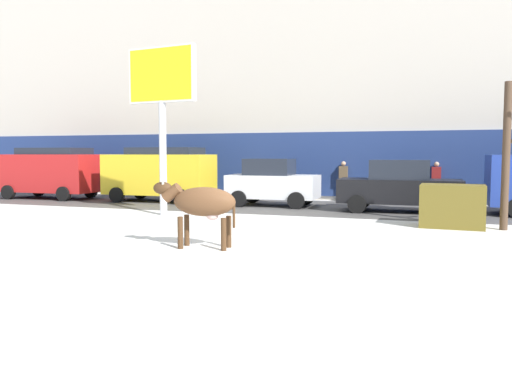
{
  "coord_description": "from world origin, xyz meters",
  "views": [
    {
      "loc": [
        3.68,
        -10.47,
        2.07
      ],
      "look_at": [
        -0.49,
        1.53,
        1.1
      ],
      "focal_mm": 35.65,
      "sensor_mm": 36.0,
      "label": 1
    }
  ],
  "objects_px": {
    "billboard": "(162,85)",
    "pedestrian_near_billboard": "(343,181)",
    "bare_tree_left_lot": "(508,153)",
    "cow_brown": "(201,203)",
    "car_yellow_van": "(160,173)",
    "car_white_hatchback": "(272,182)",
    "pedestrian_by_cars": "(254,179)",
    "car_black_sedan": "(399,186)",
    "pedestrian_far_left": "(436,183)",
    "dumpster": "(452,206)",
    "car_red_van": "(50,171)"
  },
  "relations": [
    {
      "from": "billboard",
      "to": "pedestrian_near_billboard",
      "type": "xyz_separation_m",
      "value": [
        4.88,
        6.87,
        -3.43
      ]
    },
    {
      "from": "pedestrian_near_billboard",
      "to": "bare_tree_left_lot",
      "type": "bearing_deg",
      "value": -50.71
    },
    {
      "from": "cow_brown",
      "to": "car_yellow_van",
      "type": "xyz_separation_m",
      "value": [
        -6.32,
        9.2,
        0.25
      ]
    },
    {
      "from": "bare_tree_left_lot",
      "to": "car_white_hatchback",
      "type": "bearing_deg",
      "value": 153.31
    },
    {
      "from": "pedestrian_near_billboard",
      "to": "pedestrian_by_cars",
      "type": "distance_m",
      "value": 4.09
    },
    {
      "from": "car_white_hatchback",
      "to": "car_black_sedan",
      "type": "bearing_deg",
      "value": -5.75
    },
    {
      "from": "billboard",
      "to": "pedestrian_near_billboard",
      "type": "relative_size",
      "value": 3.21
    },
    {
      "from": "cow_brown",
      "to": "pedestrian_near_billboard",
      "type": "bearing_deg",
      "value": 84.58
    },
    {
      "from": "car_white_hatchback",
      "to": "car_black_sedan",
      "type": "relative_size",
      "value": 0.83
    },
    {
      "from": "cow_brown",
      "to": "car_yellow_van",
      "type": "relative_size",
      "value": 0.41
    },
    {
      "from": "pedestrian_by_cars",
      "to": "bare_tree_left_lot",
      "type": "distance_m",
      "value": 11.79
    },
    {
      "from": "pedestrian_far_left",
      "to": "bare_tree_left_lot",
      "type": "bearing_deg",
      "value": -75.48
    },
    {
      "from": "car_yellow_van",
      "to": "pedestrian_far_left",
      "type": "bearing_deg",
      "value": 13.23
    },
    {
      "from": "billboard",
      "to": "car_yellow_van",
      "type": "xyz_separation_m",
      "value": [
        -2.56,
        4.24,
        -3.07
      ]
    },
    {
      "from": "pedestrian_by_cars",
      "to": "bare_tree_left_lot",
      "type": "height_order",
      "value": "bare_tree_left_lot"
    },
    {
      "from": "dumpster",
      "to": "pedestrian_far_left",
      "type": "bearing_deg",
      "value": 93.39
    },
    {
      "from": "car_black_sedan",
      "to": "billboard",
      "type": "bearing_deg",
      "value": -154.15
    },
    {
      "from": "pedestrian_by_cars",
      "to": "pedestrian_near_billboard",
      "type": "bearing_deg",
      "value": 0.0
    },
    {
      "from": "car_red_van",
      "to": "car_white_hatchback",
      "type": "distance_m",
      "value": 10.6
    },
    {
      "from": "car_black_sedan",
      "to": "dumpster",
      "type": "distance_m",
      "value": 3.8
    },
    {
      "from": "billboard",
      "to": "car_black_sedan",
      "type": "xyz_separation_m",
      "value": [
        7.4,
        3.59,
        -3.41
      ]
    },
    {
      "from": "bare_tree_left_lot",
      "to": "car_black_sedan",
      "type": "bearing_deg",
      "value": 130.86
    },
    {
      "from": "car_black_sedan",
      "to": "pedestrian_near_billboard",
      "type": "relative_size",
      "value": 2.45
    },
    {
      "from": "car_red_van",
      "to": "dumpster",
      "type": "xyz_separation_m",
      "value": [
        17.09,
        -3.7,
        -0.64
      ]
    },
    {
      "from": "car_yellow_van",
      "to": "dumpster",
      "type": "xyz_separation_m",
      "value": [
        11.6,
        -4.06,
        -0.64
      ]
    },
    {
      "from": "car_yellow_van",
      "to": "bare_tree_left_lot",
      "type": "height_order",
      "value": "bare_tree_left_lot"
    },
    {
      "from": "pedestrian_by_cars",
      "to": "dumpster",
      "type": "distance_m",
      "value": 10.63
    },
    {
      "from": "car_yellow_van",
      "to": "pedestrian_by_cars",
      "type": "bearing_deg",
      "value": 38.15
    },
    {
      "from": "car_black_sedan",
      "to": "pedestrian_by_cars",
      "type": "height_order",
      "value": "car_black_sedan"
    },
    {
      "from": "pedestrian_far_left",
      "to": "car_white_hatchback",
      "type": "bearing_deg",
      "value": -155.38
    },
    {
      "from": "billboard",
      "to": "car_yellow_van",
      "type": "bearing_deg",
      "value": 121.14
    },
    {
      "from": "pedestrian_near_billboard",
      "to": "dumpster",
      "type": "relative_size",
      "value": 1.02
    },
    {
      "from": "billboard",
      "to": "bare_tree_left_lot",
      "type": "relative_size",
      "value": 1.4
    },
    {
      "from": "cow_brown",
      "to": "pedestrian_near_billboard",
      "type": "height_order",
      "value": "pedestrian_near_billboard"
    },
    {
      "from": "pedestrian_far_left",
      "to": "car_black_sedan",
      "type": "bearing_deg",
      "value": -110.74
    },
    {
      "from": "cow_brown",
      "to": "car_white_hatchback",
      "type": "relative_size",
      "value": 0.54
    },
    {
      "from": "car_yellow_van",
      "to": "pedestrian_near_billboard",
      "type": "distance_m",
      "value": 7.9
    },
    {
      "from": "car_white_hatchback",
      "to": "pedestrian_near_billboard",
      "type": "distance_m",
      "value": 3.64
    },
    {
      "from": "bare_tree_left_lot",
      "to": "pedestrian_near_billboard",
      "type": "bearing_deg",
      "value": 129.29
    },
    {
      "from": "cow_brown",
      "to": "pedestrian_by_cars",
      "type": "xyz_separation_m",
      "value": [
        -2.96,
        11.84,
        -0.11
      ]
    },
    {
      "from": "billboard",
      "to": "car_white_hatchback",
      "type": "relative_size",
      "value": 1.57
    },
    {
      "from": "car_yellow_van",
      "to": "car_white_hatchback",
      "type": "xyz_separation_m",
      "value": [
        5.11,
        -0.16,
        -0.32
      ]
    },
    {
      "from": "billboard",
      "to": "car_white_hatchback",
      "type": "height_order",
      "value": "billboard"
    },
    {
      "from": "cow_brown",
      "to": "bare_tree_left_lot",
      "type": "height_order",
      "value": "bare_tree_left_lot"
    },
    {
      "from": "bare_tree_left_lot",
      "to": "car_yellow_van",
      "type": "bearing_deg",
      "value": 162.42
    },
    {
      "from": "cow_brown",
      "to": "car_black_sedan",
      "type": "relative_size",
      "value": 0.45
    },
    {
      "from": "pedestrian_by_cars",
      "to": "pedestrian_far_left",
      "type": "distance_m",
      "value": 7.85
    },
    {
      "from": "car_black_sedan",
      "to": "pedestrian_near_billboard",
      "type": "height_order",
      "value": "car_black_sedan"
    },
    {
      "from": "pedestrian_near_billboard",
      "to": "dumpster",
      "type": "bearing_deg",
      "value": -58.12
    },
    {
      "from": "cow_brown",
      "to": "billboard",
      "type": "distance_m",
      "value": 7.06
    }
  ]
}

